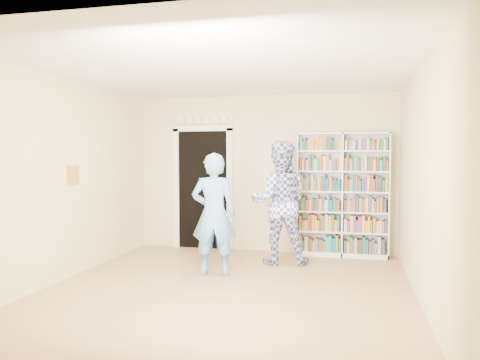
% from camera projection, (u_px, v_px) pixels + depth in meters
% --- Properties ---
extents(floor, '(5.00, 5.00, 0.00)m').
position_uv_depth(floor, '(227.00, 290.00, 5.77)').
color(floor, '#A07E4D').
rests_on(floor, ground).
extents(ceiling, '(5.00, 5.00, 0.00)m').
position_uv_depth(ceiling, '(226.00, 70.00, 5.63)').
color(ceiling, white).
rests_on(ceiling, wall_back).
extents(wall_back, '(4.50, 0.00, 4.50)m').
position_uv_depth(wall_back, '(263.00, 174.00, 8.13)').
color(wall_back, beige).
rests_on(wall_back, floor).
extents(wall_left, '(0.00, 5.00, 5.00)m').
position_uv_depth(wall_left, '(63.00, 179.00, 6.22)').
color(wall_left, beige).
rests_on(wall_left, floor).
extents(wall_right, '(0.00, 5.00, 5.00)m').
position_uv_depth(wall_right, '(422.00, 184.00, 5.18)').
color(wall_right, beige).
rests_on(wall_right, floor).
extents(bookshelf, '(1.48, 0.28, 2.04)m').
position_uv_depth(bookshelf, '(342.00, 194.00, 7.69)').
color(bookshelf, white).
rests_on(bookshelf, floor).
extents(doorway, '(1.10, 0.08, 2.43)m').
position_uv_depth(doorway, '(203.00, 183.00, 8.37)').
color(doorway, black).
rests_on(doorway, floor).
extents(wall_art, '(0.03, 0.25, 0.25)m').
position_uv_depth(wall_art, '(73.00, 175.00, 6.40)').
color(wall_art, brown).
rests_on(wall_art, wall_left).
extents(man_blue, '(0.67, 0.48, 1.70)m').
position_uv_depth(man_blue, '(214.00, 214.00, 6.50)').
color(man_blue, '#5FA1D3').
rests_on(man_blue, floor).
extents(man_plaid, '(1.03, 0.86, 1.89)m').
position_uv_depth(man_plaid, '(279.00, 202.00, 7.19)').
color(man_plaid, '#33409E').
rests_on(man_plaid, floor).
extents(paper_sheet, '(0.18, 0.11, 0.28)m').
position_uv_depth(paper_sheet, '(285.00, 203.00, 7.00)').
color(paper_sheet, white).
rests_on(paper_sheet, man_plaid).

